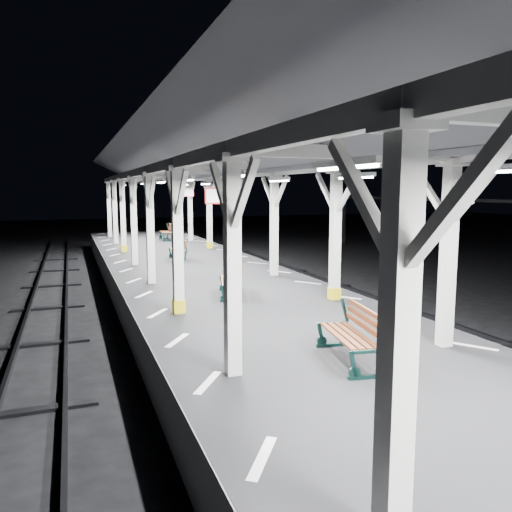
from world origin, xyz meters
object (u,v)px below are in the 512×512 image
bench_near (354,333)px  bench_far (180,249)px  bench_mid (233,279)px  bench_extra (168,232)px

bench_near → bench_far: size_ratio=1.12×
bench_mid → bench_far: size_ratio=1.07×
bench_far → bench_near: bearing=-85.8°
bench_near → bench_far: bearing=101.2°
bench_near → bench_mid: bench_near is taller
bench_mid → bench_extra: bench_extra is taller
bench_near → bench_far: (-0.19, 12.77, -0.04)m
bench_mid → bench_extra: (1.13, 15.44, 0.03)m
bench_mid → bench_extra: 15.48m
bench_mid → bench_near: bearing=-71.5°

